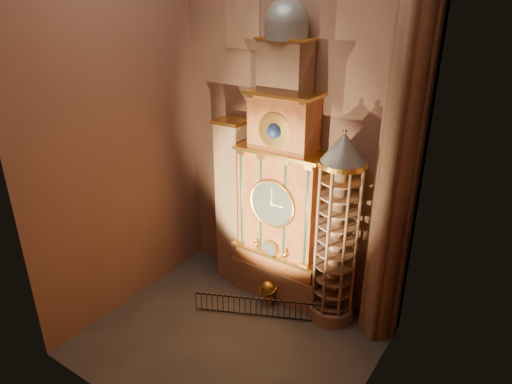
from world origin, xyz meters
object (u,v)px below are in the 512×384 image
Objects in this scene: astronomical_clock at (282,191)px; portrait_tower at (233,202)px; stair_turret at (337,233)px; celestial_globe at (268,291)px; iron_railing at (267,308)px.

portrait_tower is (-3.40, 0.02, -1.53)m from astronomical_clock.
portrait_tower is at bearing 177.67° from stair_turret.
celestial_globe is at bearing -88.51° from astronomical_clock.
portrait_tower is 6.51× the size of celestial_globe.
portrait_tower reaches higher than celestial_globe.
iron_railing is at bearing -143.08° from stair_turret.
stair_turret reaches higher than iron_railing.
stair_turret reaches higher than portrait_tower.
astronomical_clock is 10.65× the size of celestial_globe.
stair_turret is at bearing 36.92° from iron_railing.
stair_turret is 6.89× the size of celestial_globe.
stair_turret is at bearing 17.62° from celestial_globe.
astronomical_clock is 3.73m from portrait_tower.
portrait_tower is 6.54m from iron_railing.
stair_turret is 1.45× the size of iron_railing.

